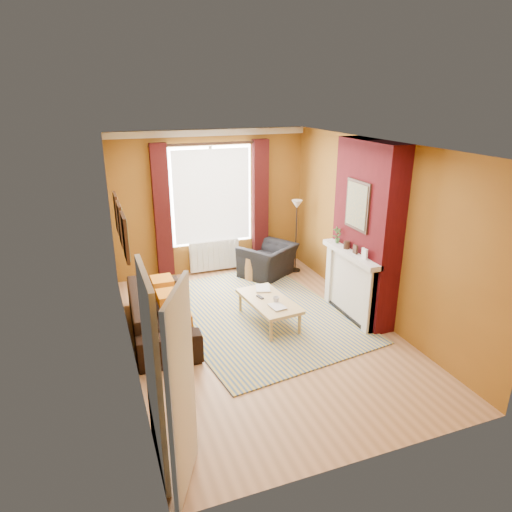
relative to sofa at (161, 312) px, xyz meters
name	(u,v)px	position (x,y,z in m)	size (l,w,h in m)	color
ground	(262,332)	(1.42, -0.56, -0.32)	(5.50, 5.50, 0.00)	#956943
room_walls	(294,236)	(2.05, -0.28, 1.06)	(3.82, 5.54, 2.83)	brown
striped_rug	(257,313)	(1.56, 0.04, -0.31)	(3.07, 3.93, 0.02)	#304F84
sofa	(161,312)	(0.00, 0.00, 0.00)	(2.19, 0.86, 0.64)	black
armchair	(268,261)	(2.35, 1.50, 0.00)	(0.99, 0.86, 0.64)	black
coffee_table	(269,302)	(1.63, -0.32, 0.04)	(0.72, 1.26, 0.40)	tan
wicker_stool	(254,268)	(2.03, 1.44, -0.09)	(0.47, 0.47, 0.47)	#976C41
floor_lamp	(297,216)	(2.97, 1.55, 0.84)	(0.27, 0.27, 1.47)	black
book_a	(271,308)	(1.55, -0.64, 0.09)	(0.20, 0.27, 0.03)	#999999
book_b	(256,288)	(1.58, 0.12, 0.09)	(0.23, 0.32, 0.02)	#999999
mug	(276,300)	(1.70, -0.46, 0.13)	(0.10, 0.10, 0.10)	#999999
tv_remote	(260,297)	(1.53, -0.21, 0.09)	(0.08, 0.16, 0.02)	#252527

